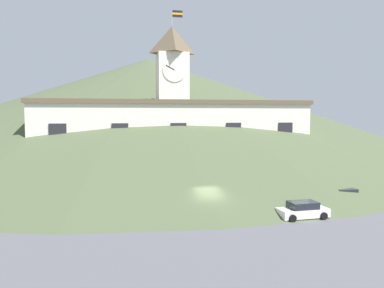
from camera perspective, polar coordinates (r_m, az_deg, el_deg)
ground_plane at (r=35.82m, az=2.63°, el=-10.45°), size 160.00×160.00×0.00m
civic_building at (r=57.13m, az=-3.01°, el=1.43°), size 40.18×11.83×24.85m
banner_fence at (r=48.72m, az=-1.37°, el=-5.07°), size 35.75×0.12×2.32m
hillside_backdrop at (r=95.81m, az=-6.54°, el=5.86°), size 134.08×134.08×23.30m
street_lamp_far_left at (r=48.70m, az=-18.88°, el=-2.97°), size 1.26×0.36×4.22m
street_lamp_right at (r=49.01m, az=-1.55°, el=-2.30°), size 1.26×0.36×4.72m
street_lamp_center at (r=53.36m, az=13.66°, el=-2.00°), size 1.26×0.36×4.54m
car_green_wagon at (r=39.44m, az=-11.43°, el=-8.08°), size 4.75×2.48×1.55m
car_silver_hatch at (r=42.91m, az=22.25°, el=-7.34°), size 3.92×2.05×1.50m
car_red_sedan at (r=42.97m, az=5.51°, el=-7.04°), size 4.51×2.36×1.45m
car_black_suv at (r=49.46m, az=18.39°, el=-5.54°), size 4.97×2.51×1.80m
car_white_taxi at (r=35.33m, az=16.51°, el=-9.68°), size 4.59×2.32×1.50m
pedestrian at (r=45.87m, az=1.23°, el=-5.95°), size 0.51×0.51×1.71m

